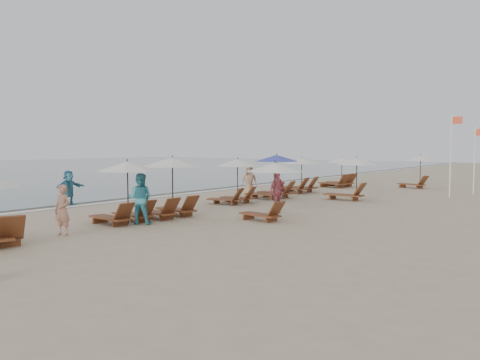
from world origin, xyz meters
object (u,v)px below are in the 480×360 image
Objects in this scene: lounger_station_1 at (124,192)px; beachgoer_far_a at (277,191)px; lounger_station_4 at (273,177)px; beachgoer_mid_a at (140,199)px; inland_station_2 at (417,167)px; beachgoer_far_b at (249,182)px; flag_pole_near at (451,151)px; inland_station_1 at (351,175)px; waterline_walker at (69,188)px; lounger_station_3 at (234,180)px; lounger_station_6 at (338,173)px; lounger_station_2 at (169,186)px; lounger_station_5 at (298,176)px; inland_station_0 at (270,182)px; beachgoer_near at (63,210)px.

beachgoer_far_a is at bearing 62.46° from lounger_station_1.
lounger_station_4 is 10.22m from beachgoer_mid_a.
inland_station_2 reaches higher than beachgoer_far_b.
flag_pole_near is (8.82, 7.03, 1.69)m from beachgoer_far_b.
lounger_station_4 is 1.50× the size of beachgoer_far_a.
beachgoer_far_b is at bearing -155.78° from inland_station_1.
lounger_station_4 reaches higher than inland_station_1.
waterline_walker is at bearing -131.84° from flag_pole_near.
lounger_station_3 is 2.93m from beachgoer_far_b.
beachgoer_far_b is at bearing -95.35° from lounger_station_6.
inland_station_2 is (3.63, 19.87, 0.15)m from lounger_station_2.
lounger_station_5 is at bearing 93.27° from lounger_station_3.
beachgoer_far_a is at bearing -65.17° from lounger_station_5.
flag_pole_near is at bearing -16.26° from lounger_station_6.
beachgoer_mid_a is 0.40× the size of flag_pole_near.
lounger_station_5 is 9.22m from beachgoer_far_a.
waterline_walker is at bearing -113.84° from lounger_station_5.
beachgoer_far_a is (-0.95, 2.00, -0.58)m from inland_station_0.
inland_station_2 is 22.51m from waterline_walker.
waterline_walker is (-6.30, 1.83, -0.31)m from lounger_station_1.
inland_station_0 is at bearing -104.09° from flag_pole_near.
lounger_station_3 is 0.53× the size of flag_pole_near.
lounger_station_2 is 6.61m from waterline_walker.
lounger_station_1 is 14.14m from lounger_station_5.
lounger_station_6 is at bearing -162.71° from beachgoer_far_a.
lounger_station_3 is 0.92× the size of lounger_station_6.
inland_station_0 is 1.49× the size of waterline_walker.
inland_station_0 reaches higher than beachgoer_far_b.
lounger_station_5 is at bearing -92.23° from lounger_station_6.
beachgoer_near is (0.40, -2.79, -0.34)m from lounger_station_1.
flag_pole_near is at bearing -47.13° from waterline_walker.
lounger_station_6 is 8.43m from flag_pole_near.
inland_station_0 is 13.70m from flag_pole_near.
waterline_walker is at bearing -137.04° from lounger_station_3.
lounger_station_4 is at bearing 93.83° from lounger_station_2.
lounger_station_4 is at bearing 122.44° from inland_station_0.
lounger_station_6 is 1.65× the size of beachgoer_near.
flag_pole_near reaches higher than beachgoer_far_a.
beachgoer_far_b is (-1.55, 9.97, -0.26)m from lounger_station_1.
lounger_station_5 is (-0.87, 14.11, -0.12)m from lounger_station_1.
flag_pole_near reaches higher than beachgoer_far_b.
lounger_station_4 is 1.03× the size of inland_station_2.
flag_pole_near reaches higher than lounger_station_5.
lounger_station_2 reaches higher than lounger_station_1.
beachgoer_far_a is at bearing -110.83° from flag_pole_near.
lounger_station_1 is 7.26m from lounger_station_3.
lounger_station_2 is at bearing -110.94° from beachgoer_mid_a.
inland_station_0 is 7.46m from beachgoer_near.
inland_station_1 is (-0.51, 8.47, -0.17)m from inland_station_0.
beachgoer_mid_a is (0.35, -1.80, -0.33)m from lounger_station_2.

